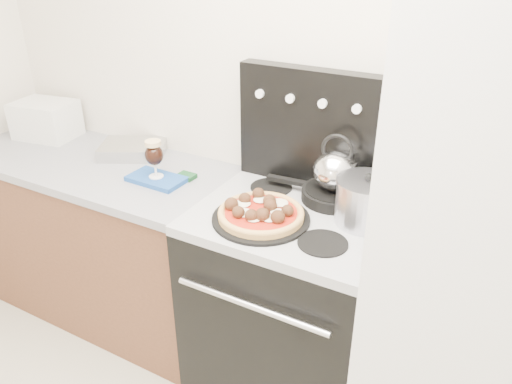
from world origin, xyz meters
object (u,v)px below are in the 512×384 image
Objects in this scene: fridge at (487,260)px; tea_kettle at (336,167)px; pizza at (261,212)px; oven_mitt at (157,179)px; stock_pot at (366,203)px; skillet at (334,195)px; beer_glass at (155,159)px; stove_body at (290,309)px; base_cabinet at (106,241)px; pizza_pan at (261,219)px; toaster_oven at (46,120)px.

tea_kettle is (-0.61, 0.20, 0.12)m from fridge.
pizza is at bearing -142.13° from tea_kettle.
oven_mitt is at bearing 179.23° from fridge.
stock_pot reaches higher than pizza.
skillet is at bearing 13.27° from oven_mitt.
beer_glass is 0.78× the size of stock_pot.
beer_glass is at bearing 0.00° from oven_mitt.
beer_glass is (-0.68, -0.01, 0.57)m from stove_body.
skillet is (1.20, 0.15, 0.51)m from base_cabinet.
tea_kettle is 0.21m from stock_pot.
stock_pot is (0.17, -0.11, -0.06)m from tea_kettle.
skillet is at bearing 146.67° from stock_pot.
stock_pot is (0.26, 0.07, 0.56)m from stove_body.
skillet is 0.12m from tea_kettle.
beer_glass reaches higher than pizza_pan.
beer_glass is 0.61m from pizza_pan.
beer_glass reaches higher than base_cabinet.
pizza is 1.63× the size of tea_kettle.
oven_mitt is 0.95m from stock_pot.
base_cabinet is 4.44× the size of pizza.
stock_pot is at bearing 26.97° from pizza.
stock_pot is (-0.44, 0.09, 0.05)m from fridge.
pizza_pan is at bearing -9.94° from beer_glass.
stove_body is 0.46× the size of fridge.
tea_kettle is 0.89× the size of stock_pot.
oven_mitt is 1.13× the size of stock_pot.
skillet is (0.18, 0.29, 0.02)m from pizza_pan.
oven_mitt is (-0.68, -0.01, 0.47)m from stove_body.
tea_kettle is (0.18, 0.29, 0.14)m from pizza_pan.
pizza is at bearing -9.94° from beer_glass.
toaster_oven is at bearing -179.10° from skillet.
beer_glass is at bearing 173.79° from tea_kettle.
toaster_oven is 1.37× the size of stock_pot.
base_cabinet is 1.88m from fridge.
base_cabinet is 1.11m from stove_body.
toaster_oven is 0.83× the size of pizza_pan.
stove_body is 3.34× the size of skillet.
beer_glass is 0.47× the size of pizza_pan.
fridge reaches higher than stock_pot.
stock_pot is (1.82, -0.08, 0.00)m from toaster_oven.
base_cabinet is 7.23× the size of tea_kettle.
tea_kettle is (0.18, 0.29, 0.11)m from pizza.
stove_body is 4.97× the size of beer_glass.
pizza_pan is at bearing -122.66° from skillet.
beer_glass is at bearing -166.73° from skillet.
base_cabinet is 8.19× the size of beer_glass.
base_cabinet is 0.74m from toaster_oven.
toaster_oven is (-0.45, 0.13, 0.57)m from base_cabinet.
pizza_pan is 0.40m from stock_pot.
tea_kettle is (1.20, 0.15, 0.64)m from base_cabinet.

